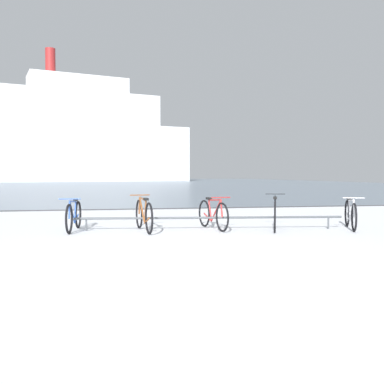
% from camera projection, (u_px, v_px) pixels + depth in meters
% --- Properties ---
extents(ground, '(80.00, 132.00, 0.08)m').
position_uv_depth(ground, '(113.00, 184.00, 59.13)').
color(ground, white).
extents(bike_rack, '(6.11, 0.80, 0.31)m').
position_uv_depth(bike_rack, '(210.00, 218.00, 10.05)').
color(bike_rack, '#4C5156').
rests_on(bike_rack, ground).
extents(bicycle_0, '(0.46, 1.67, 0.75)m').
position_uv_depth(bicycle_0, '(74.00, 216.00, 9.87)').
color(bicycle_0, black).
rests_on(bicycle_0, ground).
extents(bicycle_1, '(0.46, 1.75, 0.80)m').
position_uv_depth(bicycle_1, '(144.00, 215.00, 9.83)').
color(bicycle_1, black).
rests_on(bicycle_1, ground).
extents(bicycle_2, '(0.47, 1.67, 0.77)m').
position_uv_depth(bicycle_2, '(213.00, 214.00, 10.19)').
color(bicycle_2, black).
rests_on(bicycle_2, ground).
extents(bicycle_3, '(0.70, 1.57, 0.81)m').
position_uv_depth(bicycle_3, '(275.00, 214.00, 10.05)').
color(bicycle_3, black).
rests_on(bicycle_3, ground).
extents(bicycle_4, '(0.75, 1.61, 0.76)m').
position_uv_depth(bicycle_4, '(350.00, 214.00, 10.24)').
color(bicycle_4, black).
rests_on(bicycle_4, ground).
extents(ferry_ship, '(39.26, 18.85, 23.32)m').
position_uv_depth(ferry_ship, '(82.00, 138.00, 80.36)').
color(ferry_ship, silver).
rests_on(ferry_ship, ground).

